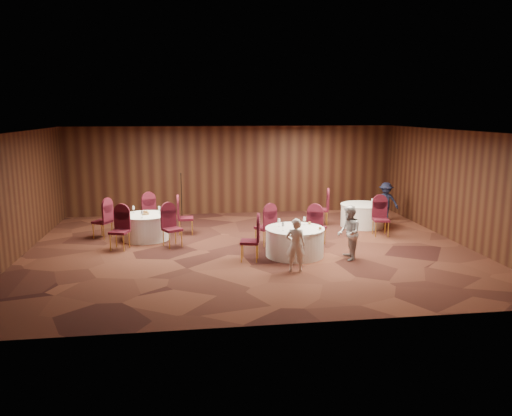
{
  "coord_description": "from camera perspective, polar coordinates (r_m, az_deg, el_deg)",
  "views": [
    {
      "loc": [
        -1.65,
        -13.15,
        3.72
      ],
      "look_at": [
        0.2,
        0.2,
        1.1
      ],
      "focal_mm": 35.0,
      "sensor_mm": 36.0,
      "label": 1
    }
  ],
  "objects": [
    {
      "name": "man_c",
      "position": [
        17.75,
        14.6,
        0.72
      ],
      "size": [
        0.99,
        0.81,
        1.33
      ],
      "primitive_type": "imported",
      "rotation": [
        0.0,
        0.0,
        5.84
      ],
      "color": "black",
      "rests_on": "ground"
    },
    {
      "name": "chairs_right",
      "position": [
        16.13,
        10.64,
        -0.71
      ],
      "size": [
        2.0,
        2.34,
        1.0
      ],
      "color": "#3C0C19",
      "rests_on": "ground"
    },
    {
      "name": "table_main",
      "position": [
        13.08,
        4.45,
        -3.85
      ],
      "size": [
        1.54,
        1.54,
        0.74
      ],
      "color": "white",
      "rests_on": "ground"
    },
    {
      "name": "woman_b",
      "position": [
        12.84,
        10.56,
        -2.8
      ],
      "size": [
        0.6,
        0.73,
        1.4
      ],
      "primitive_type": "imported",
      "rotation": [
        0.0,
        0.0,
        4.6
      ],
      "color": "#BCBCC1",
      "rests_on": "ground"
    },
    {
      "name": "chairs_main",
      "position": [
        13.57,
        2.55,
        -2.74
      ],
      "size": [
        2.73,
        2.12,
        1.0
      ],
      "color": "#3C0C19",
      "rests_on": "ground"
    },
    {
      "name": "tabletop_main",
      "position": [
        12.9,
        5.05,
        -1.96
      ],
      "size": [
        1.09,
        0.99,
        0.22
      ],
      "color": "silver",
      "rests_on": "table_main"
    },
    {
      "name": "table_left",
      "position": [
        15.06,
        -12.46,
        -2.1
      ],
      "size": [
        1.41,
        1.41,
        0.74
      ],
      "color": "white",
      "rests_on": "ground"
    },
    {
      "name": "room_shell",
      "position": [
        13.37,
        -0.73,
        3.45
      ],
      "size": [
        12.0,
        12.0,
        12.0
      ],
      "color": "silver",
      "rests_on": "ground"
    },
    {
      "name": "mic_stand",
      "position": [
        17.44,
        -8.48,
        0.18
      ],
      "size": [
        0.24,
        0.24,
        1.64
      ],
      "color": "black",
      "rests_on": "ground"
    },
    {
      "name": "chairs_left",
      "position": [
        15.08,
        -12.5,
        -1.6
      ],
      "size": [
        3.08,
        3.07,
        1.0
      ],
      "color": "#3C0C19",
      "rests_on": "ground"
    },
    {
      "name": "tabletop_left",
      "position": [
        14.96,
        -12.55,
        -0.44
      ],
      "size": [
        0.84,
        0.83,
        0.22
      ],
      "color": "silver",
      "rests_on": "table_left"
    },
    {
      "name": "ground",
      "position": [
        13.77,
        -0.71,
        -4.68
      ],
      "size": [
        12.0,
        12.0,
        0.0
      ],
      "primitive_type": "plane",
      "color": "black",
      "rests_on": "ground"
    },
    {
      "name": "woman_a",
      "position": [
        11.74,
        4.55,
        -4.24
      ],
      "size": [
        0.52,
        0.39,
        1.28
      ],
      "primitive_type": "imported",
      "rotation": [
        0.0,
        0.0,
        2.95
      ],
      "color": "silver",
      "rests_on": "ground"
    },
    {
      "name": "table_right",
      "position": [
        16.71,
        12.05,
        -0.8
      ],
      "size": [
        1.42,
        1.42,
        0.74
      ],
      "color": "white",
      "rests_on": "ground"
    },
    {
      "name": "tabletop_right",
      "position": [
        16.5,
        13.15,
        0.86
      ],
      "size": [
        0.08,
        0.08,
        0.22
      ],
      "color": "silver",
      "rests_on": "table_right"
    }
  ]
}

